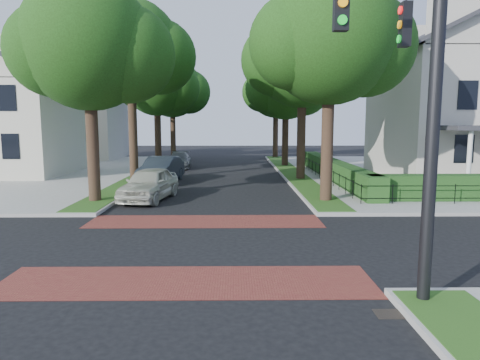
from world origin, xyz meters
name	(u,v)px	position (x,y,z in m)	size (l,w,h in m)	color
ground	(198,245)	(0.00, 0.00, 0.00)	(120.00, 120.00, 0.00)	black
sidewalk_ne	(476,172)	(19.50, 19.00, 0.07)	(30.00, 30.00, 0.15)	gray
crosswalk_far	(205,221)	(0.00, 3.20, 0.01)	(9.00, 2.20, 0.01)	maroon
crosswalk_near	(187,282)	(0.00, -3.20, 0.01)	(9.00, 2.20, 0.01)	maroon
storm_drain	(391,314)	(4.30, -5.00, 0.01)	(0.65, 0.45, 0.01)	black
grass_strip_ne	(291,171)	(5.40, 19.10, 0.16)	(1.60, 29.80, 0.02)	#234D16
grass_strip_nw	(149,172)	(-5.40, 19.10, 0.16)	(1.60, 29.80, 0.02)	#234D16
tree_right_near	(331,39)	(5.60, 7.24, 7.63)	(7.75, 6.67, 10.66)	black
tree_right_mid	(304,58)	(5.61, 15.25, 7.99)	(8.25, 7.09, 11.22)	black
tree_right_far	(287,87)	(5.60, 24.22, 6.91)	(7.25, 6.23, 9.74)	black
tree_right_back	(277,90)	(5.60, 33.23, 7.27)	(7.50, 6.45, 10.20)	black
tree_left_near	(92,47)	(-5.40, 7.23, 7.27)	(7.50, 6.45, 10.20)	black
tree_left_mid	(133,52)	(-5.39, 15.24, 8.34)	(8.00, 6.88, 11.48)	black
tree_left_far	(158,84)	(-5.40, 24.22, 7.12)	(7.00, 6.02, 9.86)	black
tree_left_back	(173,89)	(-5.40, 33.24, 7.41)	(7.75, 6.66, 10.44)	black
hedge_main_road	(334,169)	(7.70, 15.00, 0.75)	(1.00, 18.00, 1.20)	#184317
fence_main_road	(322,172)	(6.90, 15.00, 0.60)	(0.06, 18.00, 0.90)	black
house_victorian	(479,90)	(17.51, 15.92, 6.02)	(13.00, 13.05, 12.48)	beige
house_left_near	(2,106)	(-15.49, 17.99, 5.04)	(10.00, 9.00, 10.14)	beige
house_left_far	(75,111)	(-15.49, 31.99, 5.04)	(10.00, 9.00, 10.14)	beige
traffic_signal	(421,77)	(4.89, -4.41, 4.71)	(2.17, 2.00, 8.00)	black
parked_car_front	(149,184)	(-3.11, 7.94, 0.81)	(1.91, 4.76, 1.62)	beige
parked_car_middle	(161,170)	(-3.60, 14.27, 0.83)	(1.76, 5.04, 1.66)	black
parked_car_rear	(179,160)	(-3.60, 23.23, 0.67)	(1.88, 4.62, 1.34)	slate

